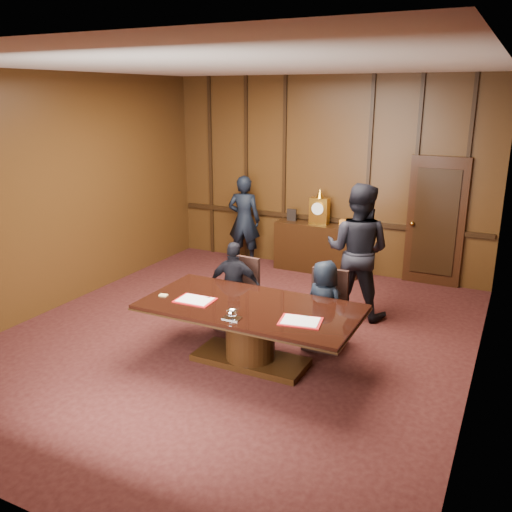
{
  "coord_description": "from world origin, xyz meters",
  "views": [
    {
      "loc": [
        3.25,
        -5.86,
        3.19
      ],
      "look_at": [
        0.1,
        0.49,
        1.05
      ],
      "focal_mm": 38.0,
      "sensor_mm": 36.0,
      "label": 1
    }
  ],
  "objects_px": {
    "conference_table": "(250,324)",
    "sideboard": "(318,246)",
    "signatory_left": "(235,286)",
    "signatory_right": "(324,305)",
    "witness_right": "(358,251)",
    "witness_left": "(244,220)"
  },
  "relations": [
    {
      "from": "sideboard",
      "to": "witness_left",
      "type": "distance_m",
      "value": 1.51
    },
    {
      "from": "conference_table",
      "to": "sideboard",
      "type": "bearing_deg",
      "value": 97.72
    },
    {
      "from": "conference_table",
      "to": "signatory_left",
      "type": "height_order",
      "value": "signatory_left"
    },
    {
      "from": "signatory_right",
      "to": "witness_right",
      "type": "relative_size",
      "value": 0.59
    },
    {
      "from": "sideboard",
      "to": "signatory_right",
      "type": "bearing_deg",
      "value": -68.61
    },
    {
      "from": "witness_left",
      "to": "conference_table",
      "type": "bearing_deg",
      "value": 106.74
    },
    {
      "from": "witness_left",
      "to": "signatory_right",
      "type": "bearing_deg",
      "value": 121.15
    },
    {
      "from": "signatory_right",
      "to": "signatory_left",
      "type": "bearing_deg",
      "value": 19.14
    },
    {
      "from": "sideboard",
      "to": "signatory_right",
      "type": "height_order",
      "value": "sideboard"
    },
    {
      "from": "signatory_left",
      "to": "signatory_right",
      "type": "distance_m",
      "value": 1.3
    },
    {
      "from": "sideboard",
      "to": "conference_table",
      "type": "height_order",
      "value": "sideboard"
    },
    {
      "from": "signatory_left",
      "to": "signatory_right",
      "type": "relative_size",
      "value": 1.07
    },
    {
      "from": "signatory_left",
      "to": "witness_right",
      "type": "bearing_deg",
      "value": -150.55
    },
    {
      "from": "signatory_left",
      "to": "witness_left",
      "type": "bearing_deg",
      "value": -78.22
    },
    {
      "from": "signatory_right",
      "to": "witness_left",
      "type": "relative_size",
      "value": 0.69
    },
    {
      "from": "signatory_left",
      "to": "signatory_right",
      "type": "xyz_separation_m",
      "value": [
        1.3,
        0.0,
        -0.04
      ]
    },
    {
      "from": "signatory_left",
      "to": "witness_right",
      "type": "distance_m",
      "value": 1.88
    },
    {
      "from": "signatory_right",
      "to": "witness_left",
      "type": "distance_m",
      "value": 3.84
    },
    {
      "from": "sideboard",
      "to": "conference_table",
      "type": "relative_size",
      "value": 0.61
    },
    {
      "from": "conference_table",
      "to": "witness_right",
      "type": "xyz_separation_m",
      "value": [
        0.7,
        2.06,
        0.48
      ]
    },
    {
      "from": "conference_table",
      "to": "witness_left",
      "type": "distance_m",
      "value": 4.12
    },
    {
      "from": "sideboard",
      "to": "conference_table",
      "type": "xyz_separation_m",
      "value": [
        0.51,
        -3.76,
        0.02
      ]
    }
  ]
}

